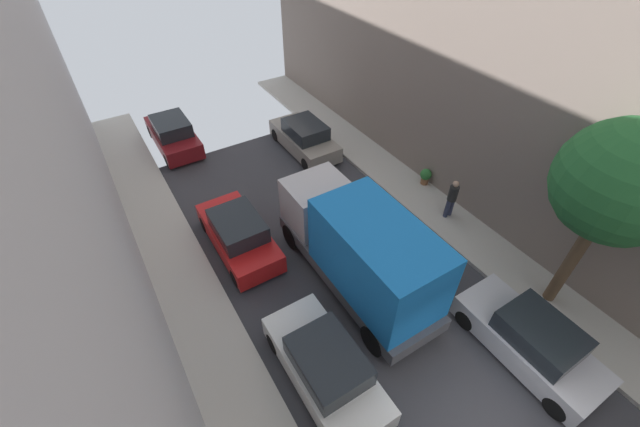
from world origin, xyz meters
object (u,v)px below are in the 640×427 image
Objects in this scene: pedestrian at (452,198)px; street_tree_1 at (621,184)px; potted_plant_2 at (426,176)px; parked_car_left_3 at (326,367)px; parked_car_left_4 at (239,234)px; parked_car_right_3 at (305,138)px; parked_car_right_2 at (531,340)px; delivery_truck at (360,249)px; parked_car_left_5 at (173,134)px.

pedestrian is 0.27× the size of street_tree_1.
street_tree_1 is 8.68× the size of potted_plant_2.
pedestrian is (7.79, 3.09, 0.35)m from parked_car_left_3.
parked_car_left_4 and parked_car_right_3 have the same top height.
potted_plant_2 is at bearing -60.08° from parked_car_right_3.
parked_car_right_2 is 0.64× the size of delivery_truck.
parked_car_left_3 reaches higher than potted_plant_2.
pedestrian is 6.02m from street_tree_1.
pedestrian is (5.09, 0.81, -0.71)m from delivery_truck.
potted_plant_2 is at bearing 26.58° from delivery_truck.
parked_car_left_3 is at bearing -148.64° from potted_plant_2.
street_tree_1 is at bearing -79.11° from parked_car_right_3.
delivery_truck is at bearing -53.75° from parked_car_left_4.
parked_car_right_2 is 5.70× the size of potted_plant_2.
parked_car_left_4 is at bearing 126.25° from delivery_truck.
potted_plant_2 is at bearing -46.89° from parked_car_left_5.
street_tree_1 reaches higher than parked_car_left_4.
parked_car_right_3 is 5.70× the size of potted_plant_2.
potted_plant_2 is at bearing 83.74° from street_tree_1.
parked_car_left_5 is 6.56m from parked_car_right_3.
delivery_truck is 1.03× the size of street_tree_1.
pedestrian reaches higher than parked_car_left_3.
parked_car_left_4 is 0.66× the size of street_tree_1.
parked_car_left_3 is 14.19m from parked_car_left_5.
pedestrian is (7.79, -11.11, 0.35)m from parked_car_left_5.
parked_car_left_4 is 8.31m from pedestrian.
pedestrian reaches higher than potted_plant_2.
parked_car_left_3 and parked_car_right_2 have the same top height.
parked_car_left_5 is 1.00× the size of parked_car_right_3.
delivery_truck is (2.70, -3.68, 1.07)m from parked_car_left_4.
pedestrian reaches higher than parked_car_left_4.
parked_car_right_2 reaches higher than potted_plant_2.
parked_car_left_4 is 1.00× the size of parked_car_right_2.
street_tree_1 is at bearing -37.55° from delivery_truck.
parked_car_right_2 and parked_car_right_3 have the same top height.
parked_car_left_4 is 8.24m from parked_car_left_5.
delivery_truck is (2.70, -11.92, 1.07)m from parked_car_left_5.
delivery_truck is at bearing 40.11° from parked_car_left_3.
parked_car_left_3 is 11.78m from parked_car_right_3.
parked_car_right_2 is 2.44× the size of pedestrian.
potted_plant_2 is (8.46, -0.80, -0.15)m from parked_car_left_4.
parked_car_left_5 is at bearing 116.07° from street_tree_1.
parked_car_left_3 is at bearing 168.39° from street_tree_1.
parked_car_left_4 is 2.44× the size of pedestrian.
pedestrian is (2.39, -7.39, 0.35)m from parked_car_right_3.
street_tree_1 is (7.72, -7.54, 4.15)m from parked_car_left_4.
delivery_truck is (-2.70, 4.68, 1.07)m from parked_car_right_2.
parked_car_right_3 is at bearing 100.89° from street_tree_1.
parked_car_left_3 is 3.69m from delivery_truck.
parked_car_left_5 is 5.70× the size of potted_plant_2.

